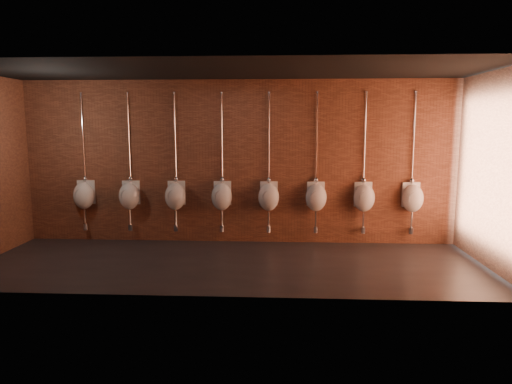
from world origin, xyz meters
TOP-DOWN VIEW (x-y plane):
  - ground at (0.00, 0.00)m, footprint 8.50×8.50m
  - room_shell at (0.00, 0.00)m, footprint 8.54×3.04m
  - urinal_0 at (-3.08, 1.35)m, footprint 0.45×0.40m
  - urinal_1 at (-2.16, 1.35)m, footprint 0.45×0.40m
  - urinal_2 at (-1.24, 1.35)m, footprint 0.45×0.40m
  - urinal_3 at (-0.32, 1.35)m, footprint 0.45×0.40m
  - urinal_4 at (0.61, 1.35)m, footprint 0.45×0.40m
  - urinal_5 at (1.53, 1.35)m, footprint 0.45×0.40m
  - urinal_6 at (2.45, 1.35)m, footprint 0.45×0.40m
  - urinal_7 at (3.37, 1.35)m, footprint 0.45×0.40m

SIDE VIEW (x-z plane):
  - ground at x=0.00m, z-range 0.00..0.00m
  - urinal_0 at x=-3.08m, z-range -0.41..2.31m
  - urinal_1 at x=-2.16m, z-range -0.41..2.31m
  - urinal_2 at x=-1.24m, z-range -0.41..2.31m
  - urinal_3 at x=-0.32m, z-range -0.41..2.31m
  - urinal_4 at x=0.61m, z-range -0.41..2.31m
  - urinal_5 at x=1.53m, z-range -0.41..2.31m
  - urinal_6 at x=2.45m, z-range -0.41..2.31m
  - urinal_7 at x=3.37m, z-range -0.41..2.31m
  - room_shell at x=0.00m, z-range 0.40..3.62m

